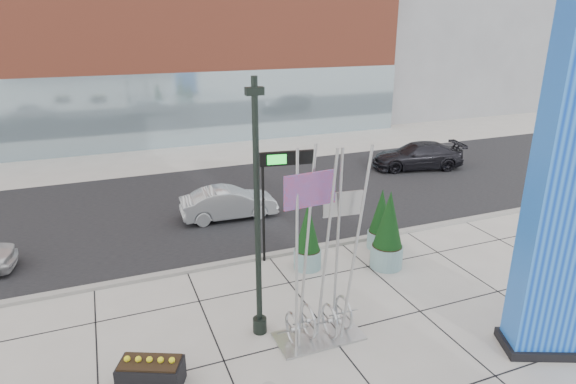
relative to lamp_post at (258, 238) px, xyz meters
name	(u,v)px	position (x,y,z in m)	size (l,w,h in m)	color
ground	(283,322)	(0.75, 0.17, -2.85)	(160.00, 160.00, 0.00)	#9E9991
street_asphalt	(206,206)	(0.75, 10.17, -2.84)	(80.00, 12.00, 0.02)	black
curb_edge	(243,260)	(0.75, 4.17, -2.79)	(80.00, 0.30, 0.12)	gray
tower_podium	(164,60)	(1.75, 27.17, 2.65)	(34.00, 10.00, 11.00)	#9E442E
tower_glass_front	(178,110)	(1.75, 22.37, -0.35)	(34.00, 0.60, 5.00)	#8CA5B2
building_grey_parking	(409,13)	(26.75, 32.17, 6.15)	(20.00, 18.00, 18.00)	slate
lamp_post	(258,238)	(0.00, 0.00, 0.00)	(0.44, 0.38, 6.97)	black
public_art_sculpture	(320,292)	(1.43, -0.84, -1.44)	(2.37, 1.20, 5.39)	#B2B5B7
overhead_street_sign	(282,167)	(2.19, 3.96, 0.60)	(1.90, 0.44, 4.02)	black
round_planter_east	(388,232)	(5.35, 1.97, -1.52)	(1.13, 1.13, 2.82)	#7BA4A6
round_planter_mid	(381,220)	(5.95, 3.37, -1.74)	(0.94, 0.94, 2.35)	#7BA4A6
round_planter_west	(308,238)	(2.74, 2.92, -1.71)	(0.97, 0.97, 2.42)	#7BA4A6
box_planter_north	(151,372)	(-3.05, -1.05, -2.48)	(1.65, 1.29, 0.81)	black
car_silver_mid	(229,203)	(1.41, 8.36, -2.17)	(1.45, 4.16, 1.37)	#AAAEB2
car_dark_east	(417,156)	(13.68, 11.64, -2.09)	(2.13, 5.24, 1.52)	black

